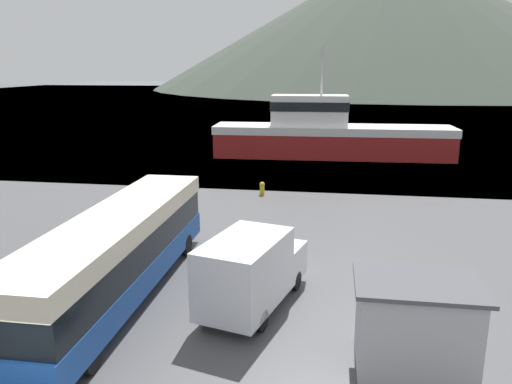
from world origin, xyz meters
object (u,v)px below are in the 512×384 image
Objects in this scene: dock_kiosk at (415,324)px; storage_bin at (65,246)px; tour_bus at (119,251)px; small_boat at (271,141)px; fishing_boat at (328,134)px; delivery_van at (251,270)px.

storage_bin is at bearing 156.41° from dock_kiosk.
small_boat is at bearing 88.71° from tour_bus.
tour_bus is at bearing -14.80° from fishing_boat.
small_boat is (-3.79, 35.91, -0.92)m from delivery_van.
small_boat is at bearing 81.48° from storage_bin.
dock_kiosk is (13.68, -5.97, 0.73)m from storage_bin.
delivery_van is 0.26× the size of fishing_boat.
fishing_boat is 29.10m from storage_bin.
delivery_van reaches higher than dock_kiosk.
storage_bin is (-10.82, -26.96, -1.59)m from fishing_boat.
tour_bus is at bearing 164.09° from dock_kiosk.
fishing_boat is at bearing 100.75° from delivery_van.
tour_bus reaches higher than small_boat.
delivery_van is at bearing -22.46° from small_boat.
delivery_van reaches higher than small_boat.
tour_bus is 2.24× the size of delivery_van.
fishing_boat is 17.43× the size of storage_bin.
fishing_boat is 6.39× the size of dock_kiosk.
dock_kiosk reaches higher than small_boat.
fishing_boat is 33.07m from dock_kiosk.
dock_kiosk is at bearing -23.59° from storage_bin.
tour_bus is at bearing -30.03° from small_boat.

